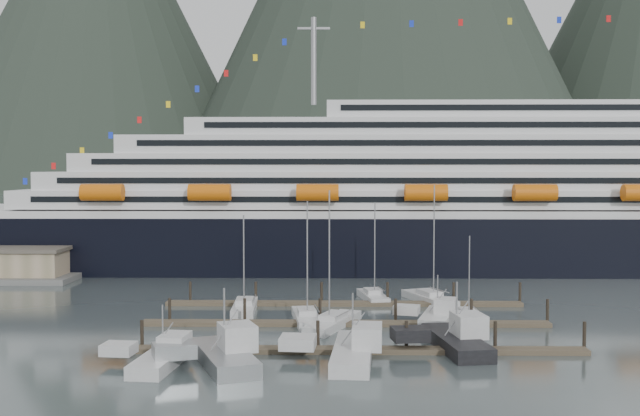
# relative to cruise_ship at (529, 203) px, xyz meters

# --- Properties ---
(ground) EXTENTS (1600.00, 1600.00, 0.00)m
(ground) POSITION_rel_cruise_ship_xyz_m (-30.03, -54.94, -12.04)
(ground) COLOR #424C4E
(ground) RESTS_ON ground
(mountains) EXTENTS (870.00, 440.00, 420.00)m
(mountains) POSITION_rel_cruise_ship_xyz_m (22.46, 533.60, 151.36)
(mountains) COLOR #222D23
(mountains) RESTS_ON ground
(cruise_ship) EXTENTS (210.00, 30.40, 50.30)m
(cruise_ship) POSITION_rel_cruise_ship_xyz_m (0.00, 0.00, 0.00)
(cruise_ship) COLOR black
(cruise_ship) RESTS_ON ground
(dock_near) EXTENTS (48.18, 2.28, 3.20)m
(dock_near) POSITION_rel_cruise_ship_xyz_m (-34.95, -64.89, -11.73)
(dock_near) COLOR #483D2E
(dock_near) RESTS_ON ground
(dock_mid) EXTENTS (48.18, 2.28, 3.20)m
(dock_mid) POSITION_rel_cruise_ship_xyz_m (-34.95, -51.89, -11.73)
(dock_mid) COLOR #483D2E
(dock_mid) RESTS_ON ground
(dock_far) EXTENTS (48.18, 2.28, 3.20)m
(dock_far) POSITION_rel_cruise_ship_xyz_m (-34.95, -38.89, -11.73)
(dock_far) COLOR #483D2E
(dock_far) RESTS_ON ground
(sailboat_b) EXTENTS (4.14, 10.85, 15.09)m
(sailboat_b) POSITION_rel_cruise_ship_xyz_m (-39.67, -49.97, -11.60)
(sailboat_b) COLOR beige
(sailboat_b) RESTS_ON ground
(sailboat_d) EXTENTS (6.98, 12.01, 16.49)m
(sailboat_d) POSITION_rel_cruise_ship_xyz_m (-36.47, -52.85, -11.60)
(sailboat_d) COLOR beige
(sailboat_d) RESTS_ON ground
(sailboat_e) EXTENTS (3.32, 10.97, 13.06)m
(sailboat_e) POSITION_rel_cruise_ship_xyz_m (-47.91, -43.37, -11.61)
(sailboat_e) COLOR beige
(sailboat_e) RESTS_ON ground
(sailboat_f) EXTENTS (4.34, 9.71, 14.31)m
(sailboat_f) POSITION_rel_cruise_ship_xyz_m (-30.84, -34.95, -11.60)
(sailboat_f) COLOR beige
(sailboat_f) RESTS_ON ground
(sailboat_g) EXTENTS (6.87, 11.70, 16.78)m
(sailboat_g) POSITION_rel_cruise_ship_xyz_m (-23.15, -36.57, -11.59)
(sailboat_g) COLOR beige
(sailboat_g) RESTS_ON ground
(sailboat_h) EXTENTS (2.46, 7.98, 10.73)m
(sailboat_h) POSITION_rel_cruise_ship_xyz_m (-20.01, -48.25, -11.65)
(sailboat_h) COLOR beige
(sailboat_h) RESTS_ON ground
(trawler_a) EXTENTS (8.46, 11.67, 6.23)m
(trawler_a) POSITION_rel_cruise_ship_xyz_m (-52.62, -69.93, -11.21)
(trawler_a) COLOR beige
(trawler_a) RESTS_ON ground
(trawler_b) EXTENTS (10.72, 12.96, 8.06)m
(trawler_b) POSITION_rel_cruise_ship_xyz_m (-46.81, -69.99, -11.05)
(trawler_b) COLOR #989B9E
(trawler_b) RESTS_ON ground
(trawler_c) EXTENTS (10.09, 14.26, 7.17)m
(trawler_c) POSITION_rel_cruise_ship_xyz_m (-34.75, -67.75, -11.13)
(trawler_c) COLOR beige
(trawler_c) RESTS_ON ground
(trawler_d) EXTENTS (9.86, 13.25, 7.66)m
(trawler_d) POSITION_rel_cruise_ship_xyz_m (-24.01, -63.35, -11.09)
(trawler_d) COLOR black
(trawler_d) RESTS_ON ground
(trawler_e) EXTENTS (8.21, 10.33, 6.35)m
(trawler_e) POSITION_rel_cruise_ship_xyz_m (-24.10, -50.40, -11.20)
(trawler_e) COLOR beige
(trawler_e) RESTS_ON ground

